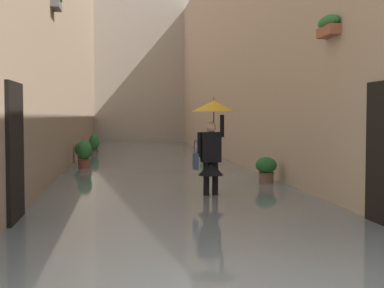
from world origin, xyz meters
name	(u,v)px	position (x,y,z in m)	size (l,w,h in m)	color
ground_plane	(154,166)	(0.00, -14.13, 0.00)	(70.63, 70.63, 0.00)	gray
flood_water	(154,164)	(0.00, -14.13, 0.07)	(6.13, 34.25, 0.14)	slate
building_facade_left	(257,49)	(-3.56, -14.12, 4.01)	(2.04, 32.25, 8.02)	tan
building_facade_far	(139,60)	(0.00, -29.15, 5.09)	(8.93, 1.80, 10.18)	#A89989
person_wading	(212,133)	(-0.70, -6.20, 1.37)	(0.89, 0.89, 2.07)	#2D2319
potted_plant_near_right	(94,144)	(2.21, -18.81, 0.51)	(0.41, 0.41, 0.94)	#66605B
potted_plant_mid_right	(83,151)	(2.36, -14.15, 0.51)	(0.54, 0.54, 0.87)	brown
potted_plant_mid_left	(266,170)	(-2.27, -7.97, 0.43)	(0.50, 0.50, 0.74)	brown
potted_plant_far_right	(85,154)	(2.17, -12.22, 0.55)	(0.44, 0.44, 0.96)	brown
potted_plant_near_left	(205,150)	(-2.13, -16.47, 0.39)	(0.41, 0.41, 0.73)	#66605B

